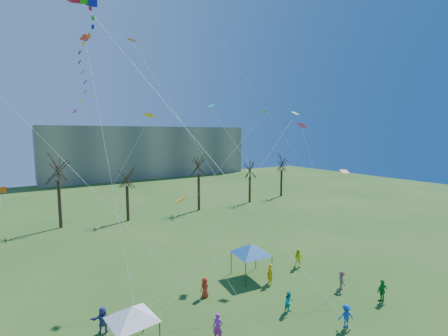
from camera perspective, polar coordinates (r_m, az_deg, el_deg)
distant_building at (r=98.50m, az=-13.59°, el=2.95°), size 60.00×14.00×15.00m
bare_tree_row at (r=48.71m, az=-18.75°, el=-1.64°), size 68.25×7.40×10.45m
big_box_kite at (r=21.18m, az=-23.43°, el=17.47°), size 6.26×7.62×25.62m
canopy_tent_white at (r=21.33m, az=-16.52°, el=-24.10°), size 3.70×3.70×2.79m
canopy_tent_blue at (r=29.31m, az=5.00°, el=-14.53°), size 4.12×4.12×3.12m
festival_crowd at (r=22.78m, az=0.01°, el=-26.13°), size 25.79×10.53×1.83m
small_kites_aloft at (r=24.76m, az=-3.90°, el=8.71°), size 28.67×17.83×31.86m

